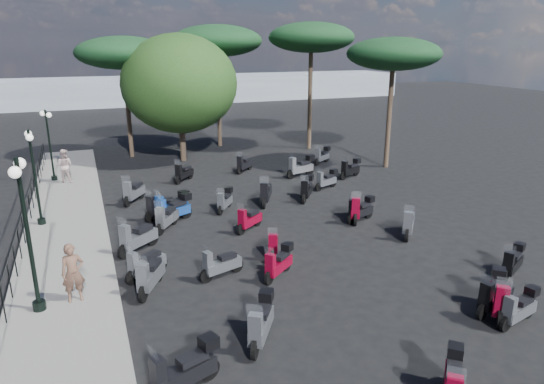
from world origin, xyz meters
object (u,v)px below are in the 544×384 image
object	(u,v)px
scooter_1	(150,276)
broadleaf_tree	(179,84)
scooter_3	(137,238)
scooter_2	(145,264)
scooter_9	(166,218)
scooter_26	(361,210)
scooter_7	(221,265)
pine_2	(123,53)
scooter_0	(184,371)
scooter_5	(134,192)
scooter_20	(409,223)
scooter_25	(513,262)
scooter_6	(261,323)
lamp_post_2	(49,141)
pine_1	(311,38)
scooter_28	(350,169)
scooter_29	(322,156)
scooter_23	(301,167)
scooter_11	(184,173)
scooter_12	(453,383)
scooter_27	(354,209)
pedestrian_far	(64,166)
scooter_16	(266,193)
scooter_8	(273,244)
scooter_21	(307,189)
scooter_10	(174,210)
woman	(73,273)
scooter_14	(249,220)
lamp_post_1	(34,171)
scooter_4	(160,207)
pine_3	(394,54)
scooter_17	(244,164)
scooter_24	(499,297)
scooter_15	(225,201)
scooter_13	(279,263)
scooter_19	(494,298)
scooter_22	(326,180)
lamp_post_0	(27,226)
scooter_18	(519,309)

from	to	relation	value
scooter_1	broadleaf_tree	world-z (taller)	broadleaf_tree
scooter_3	scooter_2	bearing A→B (deg)	141.41
scooter_9	scooter_26	size ratio (longest dim) A/B	0.97
scooter_7	pine_2	distance (m)	19.14
scooter_0	scooter_5	distance (m)	13.23
scooter_0	scooter_2	bearing A→B (deg)	-19.90
scooter_20	scooter_25	world-z (taller)	scooter_20
scooter_6	scooter_3	bearing A→B (deg)	-39.06
lamp_post_2	pine_1	bearing A→B (deg)	-13.37
scooter_28	scooter_29	world-z (taller)	scooter_28
scooter_6	scooter_9	world-z (taller)	scooter_6
scooter_6	scooter_23	distance (m)	15.26
lamp_post_2	scooter_28	xyz separation A→B (m)	(14.73, -4.77, -1.73)
scooter_11	scooter_12	bearing A→B (deg)	138.78
scooter_27	pine_1	xyz separation A→B (m)	(4.42, 13.46, 6.75)
pedestrian_far	scooter_16	bearing A→B (deg)	162.72
pine_1	scooter_23	bearing A→B (deg)	-118.98
scooter_8	scooter_21	xyz separation A→B (m)	(3.70, 5.14, 0.09)
scooter_1	scooter_3	world-z (taller)	scooter_3
scooter_25	pine_2	bearing A→B (deg)	-4.55
scooter_6	scooter_26	world-z (taller)	scooter_6
pedestrian_far	scooter_7	world-z (taller)	pedestrian_far
scooter_10	scooter_11	xyz separation A→B (m)	(1.58, 5.82, -0.09)
scooter_7	scooter_1	bearing A→B (deg)	74.89
woman	scooter_12	bearing A→B (deg)	-50.69
scooter_6	scooter_14	size ratio (longest dim) A/B	1.19
lamp_post_1	scooter_6	size ratio (longest dim) A/B	2.40
woman	scooter_12	xyz separation A→B (m)	(6.96, -6.86, -0.49)
scooter_4	scooter_11	bearing A→B (deg)	-57.79
scooter_7	pine_3	distance (m)	17.24
lamp_post_1	scooter_23	distance (m)	13.10
scooter_17	scooter_28	xyz separation A→B (m)	(4.90, -3.22, 0.04)
pedestrian_far	scooter_24	world-z (taller)	pedestrian_far
scooter_0	scooter_23	xyz separation A→B (m)	(9.31, 14.52, 0.02)
scooter_0	scooter_15	distance (m)	11.38
lamp_post_1	scooter_13	bearing A→B (deg)	-53.22
scooter_14	scooter_25	bearing A→B (deg)	-173.02
scooter_19	scooter_24	xyz separation A→B (m)	(0.03, -0.10, 0.08)
scooter_27	scooter_29	xyz separation A→B (m)	(3.24, 9.16, -0.01)
scooter_4	scooter_22	size ratio (longest dim) A/B	1.02
scooter_4	scooter_28	bearing A→B (deg)	-112.21
scooter_14	scooter_26	xyz separation A→B (m)	(4.55, -0.67, 0.04)
lamp_post_0	pine_2	xyz separation A→B (m)	(4.32, 18.49, 3.83)
lamp_post_0	scooter_5	world-z (taller)	lamp_post_0
scooter_2	scooter_23	world-z (taller)	scooter_23
scooter_13	scooter_18	world-z (taller)	scooter_13
scooter_10	scooter_13	distance (m)	6.34
scooter_8	scooter_26	world-z (taller)	scooter_26
scooter_3	scooter_12	size ratio (longest dim) A/B	1.17
scooter_16	scooter_26	size ratio (longest dim) A/B	1.13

